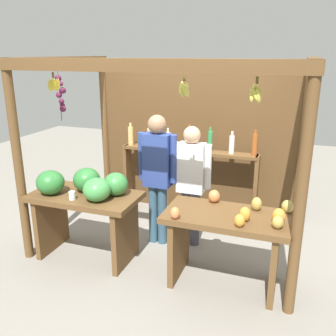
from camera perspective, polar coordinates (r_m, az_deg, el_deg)
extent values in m
plane|color=gray|center=(4.84, 0.78, -10.81)|extent=(12.00, 12.00, 0.00)
cylinder|color=brown|center=(4.33, -22.09, 0.46)|extent=(0.10, 0.10, 2.24)
cylinder|color=brown|center=(3.29, 19.81, -4.46)|extent=(0.10, 0.10, 2.24)
cylinder|color=brown|center=(5.87, -9.69, 5.66)|extent=(0.10, 0.10, 2.24)
cylinder|color=brown|center=(5.14, 20.04, 3.20)|extent=(0.10, 0.10, 2.24)
cube|color=brown|center=(3.37, -4.58, 15.52)|extent=(3.01, 0.12, 0.12)
cube|color=brown|center=(4.93, -15.95, 15.50)|extent=(0.12, 2.03, 0.12)
cube|color=brown|center=(4.04, 21.53, 14.72)|extent=(0.12, 2.03, 0.12)
cube|color=#52381E|center=(5.36, 4.23, 3.54)|extent=(2.91, 0.04, 2.02)
cylinder|color=brown|center=(3.19, 13.59, 13.04)|extent=(0.02, 0.02, 0.06)
ellipsoid|color=#D1CC4C|center=(3.20, 13.85, 10.78)|extent=(0.04, 0.07, 0.13)
ellipsoid|color=#D1CC4C|center=(3.23, 13.93, 10.78)|extent=(0.05, 0.05, 0.13)
ellipsoid|color=#D1CC4C|center=(3.23, 13.35, 11.35)|extent=(0.07, 0.05, 0.13)
ellipsoid|color=#D1CC4C|center=(3.22, 13.06, 11.48)|extent=(0.05, 0.06, 0.13)
ellipsoid|color=#D1CC4C|center=(3.20, 12.77, 10.98)|extent=(0.04, 0.06, 0.13)
ellipsoid|color=#D1CC4C|center=(3.18, 13.29, 11.02)|extent=(0.08, 0.05, 0.13)
ellipsoid|color=#D1CC4C|center=(3.18, 13.77, 10.79)|extent=(0.06, 0.05, 0.13)
cylinder|color=brown|center=(4.03, -17.31, 13.55)|extent=(0.02, 0.02, 0.06)
ellipsoid|color=yellow|center=(4.01, -16.73, 12.26)|extent=(0.04, 0.07, 0.12)
ellipsoid|color=yellow|center=(4.04, -16.59, 12.36)|extent=(0.05, 0.05, 0.12)
ellipsoid|color=yellow|center=(4.06, -16.80, 11.99)|extent=(0.07, 0.04, 0.12)
ellipsoid|color=yellow|center=(4.08, -17.15, 12.18)|extent=(0.07, 0.06, 0.12)
ellipsoid|color=yellow|center=(4.06, -17.44, 11.96)|extent=(0.05, 0.08, 0.12)
ellipsoid|color=yellow|center=(4.04, -17.76, 12.02)|extent=(0.05, 0.06, 0.12)
ellipsoid|color=yellow|center=(4.02, -17.62, 12.17)|extent=(0.05, 0.04, 0.12)
ellipsoid|color=yellow|center=(4.01, -17.33, 12.26)|extent=(0.06, 0.04, 0.12)
ellipsoid|color=yellow|center=(3.99, -17.09, 12.23)|extent=(0.05, 0.05, 0.12)
cylinder|color=brown|center=(3.42, 2.53, 13.74)|extent=(0.02, 0.02, 0.06)
ellipsoid|color=#D1CC4C|center=(3.42, 2.96, 11.66)|extent=(0.04, 0.08, 0.12)
ellipsoid|color=#D1CC4C|center=(3.45, 2.80, 12.03)|extent=(0.06, 0.04, 0.12)
ellipsoid|color=#D1CC4C|center=(3.46, 2.06, 12.29)|extent=(0.05, 0.05, 0.12)
ellipsoid|color=#D1CC4C|center=(3.42, 2.13, 11.84)|extent=(0.06, 0.06, 0.12)
ellipsoid|color=#D1CC4C|center=(3.40, 2.58, 12.04)|extent=(0.06, 0.05, 0.12)
cylinder|color=#4C422D|center=(4.34, -16.36, 10.59)|extent=(0.01, 0.01, 0.55)
sphere|color=#47142D|center=(4.32, -16.59, 13.15)|extent=(0.07, 0.07, 0.07)
sphere|color=#511938|center=(4.32, -16.27, 12.39)|extent=(0.06, 0.06, 0.06)
sphere|color=#47142D|center=(4.34, -15.91, 11.44)|extent=(0.07, 0.07, 0.07)
sphere|color=#511938|center=(4.36, -16.46, 10.76)|extent=(0.07, 0.07, 0.07)
sphere|color=#47142D|center=(4.34, -16.11, 9.85)|extent=(0.06, 0.06, 0.06)
sphere|color=#511938|center=(4.37, -15.91, 8.77)|extent=(0.07, 0.07, 0.07)
sphere|color=#47142D|center=(4.37, -15.98, 9.24)|extent=(0.06, 0.06, 0.06)
cube|color=brown|center=(4.25, -12.70, -4.33)|extent=(1.22, 0.64, 0.06)
cube|color=brown|center=(4.67, -17.53, -7.90)|extent=(0.06, 0.58, 0.71)
cube|color=brown|center=(4.19, -6.57, -10.17)|extent=(0.06, 0.58, 0.71)
ellipsoid|color=#2D7533|center=(4.28, -12.43, -1.79)|extent=(0.43, 0.43, 0.27)
ellipsoid|color=#2D7533|center=(4.30, -17.69, -2.13)|extent=(0.44, 0.44, 0.27)
ellipsoid|color=#429347|center=(3.98, -10.93, -3.30)|extent=(0.41, 0.41, 0.25)
ellipsoid|color=#38843D|center=(4.11, -8.06, -2.47)|extent=(0.36, 0.36, 0.26)
cylinder|color=white|center=(4.11, -14.58, -4.13)|extent=(0.07, 0.07, 0.09)
cube|color=brown|center=(3.70, 9.03, -7.46)|extent=(1.22, 0.64, 0.06)
cube|color=brown|center=(3.98, 1.69, -11.62)|extent=(0.06, 0.58, 0.71)
cube|color=brown|center=(3.84, 16.13, -13.55)|extent=(0.06, 0.58, 0.71)
ellipsoid|color=#E07F47|center=(3.52, 1.09, -6.96)|extent=(0.11, 0.11, 0.12)
ellipsoid|color=gold|center=(3.57, 16.72, -7.11)|extent=(0.13, 0.13, 0.15)
ellipsoid|color=#E07F47|center=(3.93, 7.14, -4.34)|extent=(0.16, 0.16, 0.14)
ellipsoid|color=#B79E47|center=(3.48, 16.58, -8.04)|extent=(0.14, 0.14, 0.12)
ellipsoid|color=gold|center=(3.55, 11.77, -6.99)|extent=(0.15, 0.15, 0.14)
ellipsoid|color=#B79E47|center=(3.84, 17.94, -5.66)|extent=(0.13, 0.13, 0.13)
ellipsoid|color=#B79E47|center=(3.80, 13.50, -5.41)|extent=(0.13, 0.13, 0.14)
ellipsoid|color=gold|center=(3.43, 10.99, -7.96)|extent=(0.12, 0.12, 0.12)
cube|color=brown|center=(5.60, -6.21, -1.33)|extent=(0.05, 0.20, 1.00)
cube|color=brown|center=(5.11, 13.34, -3.58)|extent=(0.05, 0.20, 1.00)
cube|color=brown|center=(5.13, 3.19, 2.61)|extent=(1.89, 0.22, 0.04)
cylinder|color=#D8B266|center=(5.40, -5.77, 4.95)|extent=(0.08, 0.08, 0.26)
cylinder|color=#D8B266|center=(5.37, -5.82, 6.63)|extent=(0.03, 0.03, 0.06)
cylinder|color=#D8B266|center=(5.29, -2.87, 4.74)|extent=(0.07, 0.07, 0.26)
cylinder|color=#D8B266|center=(5.25, -2.89, 6.46)|extent=(0.03, 0.03, 0.06)
cylinder|color=silver|center=(5.19, 0.00, 4.31)|extent=(0.06, 0.06, 0.22)
cylinder|color=silver|center=(5.16, 0.00, 5.85)|extent=(0.03, 0.03, 0.06)
cylinder|color=#994C1E|center=(5.09, 3.28, 4.40)|extent=(0.07, 0.07, 0.29)
cylinder|color=#994C1E|center=(5.06, 3.31, 6.34)|extent=(0.03, 0.03, 0.06)
cylinder|color=#338C4C|center=(5.02, 6.50, 4.06)|extent=(0.06, 0.06, 0.28)
cylinder|color=#338C4C|center=(4.99, 6.57, 5.96)|extent=(0.03, 0.03, 0.06)
cylinder|color=silver|center=(4.97, 9.80, 3.56)|extent=(0.07, 0.07, 0.24)
cylinder|color=silver|center=(4.94, 9.89, 5.25)|extent=(0.03, 0.03, 0.06)
cylinder|color=#994C1E|center=(4.93, 13.22, 3.48)|extent=(0.07, 0.07, 0.28)
cylinder|color=#994C1E|center=(4.89, 13.36, 5.43)|extent=(0.03, 0.03, 0.06)
cylinder|color=#34566C|center=(4.62, -2.28, -7.03)|extent=(0.11, 0.11, 0.75)
cylinder|color=#34566C|center=(4.58, -0.87, -7.24)|extent=(0.11, 0.11, 0.75)
cube|color=#2D428C|center=(4.36, -1.66, 1.22)|extent=(0.32, 0.19, 0.64)
cylinder|color=#2D428C|center=(4.42, -4.08, 1.86)|extent=(0.08, 0.08, 0.57)
cylinder|color=#2D428C|center=(4.28, 0.84, 1.38)|extent=(0.08, 0.08, 0.57)
sphere|color=#997051|center=(4.26, -1.71, 6.75)|extent=(0.22, 0.22, 0.22)
cylinder|color=#474556|center=(4.60, 2.73, -7.55)|extent=(0.11, 0.11, 0.70)
cylinder|color=#474556|center=(4.57, 4.19, -7.75)|extent=(0.11, 0.11, 0.70)
cube|color=white|center=(4.35, 3.61, 0.04)|extent=(0.32, 0.19, 0.59)
cylinder|color=white|center=(4.40, 1.11, 0.66)|extent=(0.08, 0.08, 0.53)
cylinder|color=white|center=(4.30, 6.18, 0.15)|extent=(0.08, 0.08, 0.53)
sphere|color=tan|center=(4.25, 3.71, 5.13)|extent=(0.20, 0.20, 0.20)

